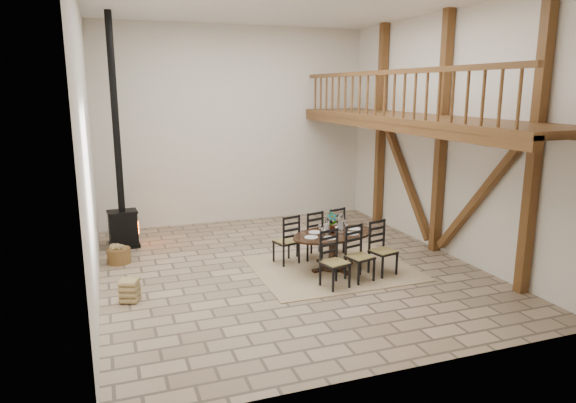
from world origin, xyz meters
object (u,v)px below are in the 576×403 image
object	(u,v)px
log_basket	(119,255)
log_stack	(130,291)
dining_table	(333,250)
wood_stove	(121,197)

from	to	relation	value
log_basket	log_stack	bearing A→B (deg)	-87.24
dining_table	log_basket	world-z (taller)	dining_table
log_basket	log_stack	distance (m)	2.10
wood_stove	log_stack	bearing A→B (deg)	-94.79
log_basket	wood_stove	bearing A→B (deg)	82.31
log_basket	dining_table	bearing A→B (deg)	-24.55
dining_table	log_stack	world-z (taller)	dining_table
dining_table	log_stack	xyz separation A→B (m)	(-3.81, -0.31, -0.19)
wood_stove	log_stack	xyz separation A→B (m)	(-0.04, -3.17, -0.93)
dining_table	log_basket	size ratio (longest dim) A/B	4.93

